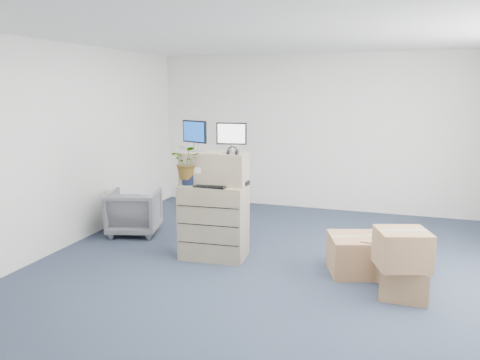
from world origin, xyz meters
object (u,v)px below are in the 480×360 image
Objects in this scene: monitor_right at (232,136)px; keyboard at (211,186)px; monitor_left at (195,134)px; office_chair at (134,210)px; water_bottle at (222,176)px; potted_plant at (188,167)px; filing_cabinet_lower at (214,221)px.

monitor_right reaches higher than keyboard.
monitor_left is 0.95× the size of keyboard.
keyboard is 0.56× the size of office_chair.
water_bottle is 0.45m from potted_plant.
keyboard is at bearing -86.08° from filing_cabinet_lower.
keyboard is at bearing -13.52° from monitor_left.
filing_cabinet_lower is at bearing 28.16° from potted_plant.
potted_plant is at bearing -156.73° from water_bottle.
potted_plant reaches higher than office_chair.
filing_cabinet_lower is 1.14m from monitor_right.
monitor_right is 0.52m from water_bottle.
filing_cabinet_lower is 1.16m from monitor_left.
water_bottle is at bearing 64.31° from keyboard.
keyboard is (-0.21, -0.21, -0.62)m from monitor_right.
monitor_right is (0.50, 0.01, -0.01)m from monitor_left.
office_chair is (-1.55, 0.73, -0.61)m from keyboard.
filing_cabinet_lower is 2.35× the size of keyboard.
monitor_left reaches higher than monitor_right.
filing_cabinet_lower is 2.47× the size of monitor_left.
filing_cabinet_lower is 4.02× the size of water_bottle.
monitor_right reaches higher than potted_plant.
potted_plant is 0.66× the size of office_chair.
potted_plant reaches higher than keyboard.
monitor_right is at bearing 147.43° from office_chair.
filing_cabinet_lower is 1.98× the size of potted_plant.
water_bottle reaches higher than office_chair.
monitor_right reaches higher than water_bottle.
monitor_left reaches higher than keyboard.
potted_plant reaches higher than water_bottle.
water_bottle is at bearing 6.08° from filing_cabinet_lower.
water_bottle is 0.49× the size of potted_plant.
potted_plant is at bearing -70.93° from monitor_left.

